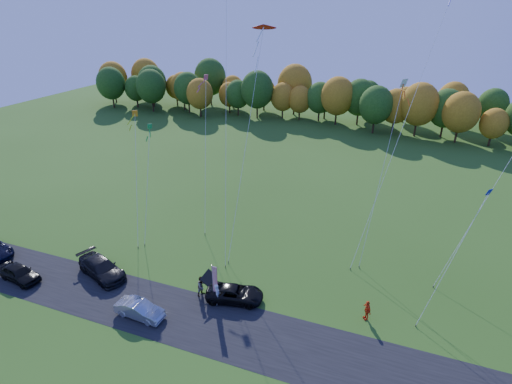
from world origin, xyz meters
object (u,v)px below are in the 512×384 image
(silver_sedan, at_px, (140,310))
(feather_flag, at_px, (214,280))
(person_east, at_px, (367,310))
(black_suv, at_px, (235,293))

(silver_sedan, xyz_separation_m, feather_flag, (4.89, 3.60, 1.58))
(silver_sedan, bearing_deg, feather_flag, -51.32)
(person_east, height_order, feather_flag, feather_flag)
(person_east, bearing_deg, black_suv, -115.73)
(black_suv, distance_m, person_east, 10.72)
(person_east, xyz_separation_m, feather_flag, (-11.99, -2.47, 1.39))
(person_east, bearing_deg, silver_sedan, -104.64)
(silver_sedan, bearing_deg, person_east, -67.88)
(silver_sedan, bearing_deg, black_suv, -52.37)
(black_suv, height_order, person_east, person_east)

